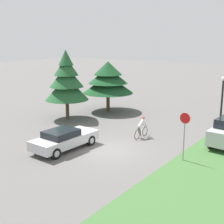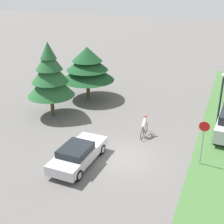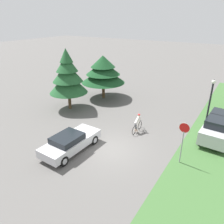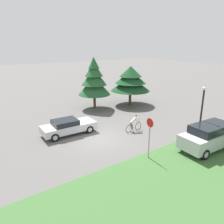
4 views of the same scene
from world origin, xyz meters
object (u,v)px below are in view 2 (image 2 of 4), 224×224
street_lamp (221,97)px  conifer_tall_far (87,66)px  sedan_left_lane (78,154)px  stop_sign (203,135)px  conifer_tall_near (50,75)px  cyclist (144,127)px

street_lamp → conifer_tall_far: size_ratio=0.93×
sedan_left_lane → stop_sign: 7.29m
sedan_left_lane → stop_sign: (6.67, 2.66, 1.25)m
sedan_left_lane → conifer_tall_near: size_ratio=0.76×
stop_sign → conifer_tall_far: 13.11m
conifer_tall_far → sedan_left_lane: bearing=-67.6°
street_lamp → stop_sign: bearing=-96.7°
stop_sign → conifer_tall_near: 12.26m
stop_sign → conifer_tall_near: bearing=-12.0°
sedan_left_lane → cyclist: bearing=-26.4°
street_lamp → conifer_tall_far: 11.67m
stop_sign → sedan_left_lane: bearing=23.7°
conifer_tall_near → sedan_left_lane: bearing=-47.4°
cyclist → street_lamp: size_ratio=0.39×
stop_sign → conifer_tall_far: (-10.80, 7.36, 1.09)m
conifer_tall_near → conifer_tall_far: bearing=77.0°
sedan_left_lane → conifer_tall_near: bearing=44.4°
street_lamp → conifer_tall_near: 12.49m
stop_sign → street_lamp: 4.71m
sedan_left_lane → conifer_tall_far: size_ratio=0.94×
cyclist → conifer_tall_far: conifer_tall_far is taller
sedan_left_lane → street_lamp: bearing=-42.9°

